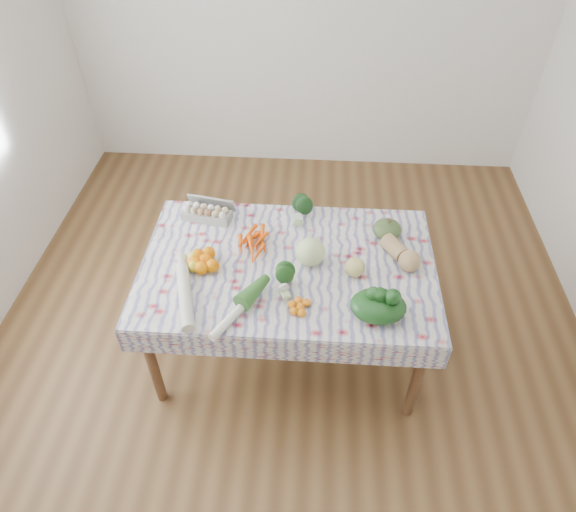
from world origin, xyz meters
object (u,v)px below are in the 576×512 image
(kabocha_squash, at_px, (387,229))
(grapefruit, at_px, (355,267))
(cabbage, at_px, (311,252))
(dining_table, at_px, (288,274))
(butternut_squash, at_px, (402,252))
(egg_carton, at_px, (206,214))

(kabocha_squash, relative_size, grapefruit, 1.50)
(cabbage, xyz_separation_m, grapefruit, (0.25, -0.08, -0.03))
(kabocha_squash, xyz_separation_m, grapefruit, (-0.20, -0.33, 0.00))
(dining_table, height_order, kabocha_squash, kabocha_squash)
(cabbage, bearing_deg, grapefruit, -17.67)
(dining_table, height_order, butternut_squash, butternut_squash)
(egg_carton, xyz_separation_m, cabbage, (0.65, -0.34, 0.04))
(kabocha_squash, xyz_separation_m, butternut_squash, (0.06, -0.20, 0.01))
(kabocha_squash, bearing_deg, grapefruit, -121.01)
(dining_table, distance_m, kabocha_squash, 0.65)
(egg_carton, distance_m, butternut_squash, 1.20)
(egg_carton, bearing_deg, cabbage, -17.07)
(cabbage, relative_size, butternut_squash, 0.60)
(cabbage, bearing_deg, butternut_squash, 5.59)
(cabbage, height_order, grapefruit, cabbage)
(cabbage, bearing_deg, egg_carton, 152.20)
(egg_carton, relative_size, grapefruit, 2.75)
(egg_carton, height_order, butternut_squash, butternut_squash)
(kabocha_squash, bearing_deg, dining_table, -154.48)
(grapefruit, bearing_deg, cabbage, 162.33)
(butternut_squash, bearing_deg, egg_carton, 133.31)
(dining_table, bearing_deg, cabbage, 8.17)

